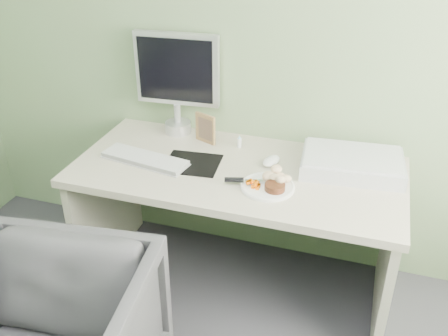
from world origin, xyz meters
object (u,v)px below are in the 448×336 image
(desk, at_px, (237,200))
(plate, at_px, (268,187))
(scanner, at_px, (352,164))
(monitor, at_px, (177,78))

(desk, distance_m, plate, 0.29)
(scanner, relative_size, monitor, 0.87)
(plate, xyz_separation_m, scanner, (0.35, 0.28, 0.03))
(plate, bearing_deg, monitor, 144.00)
(desk, bearing_deg, plate, -35.61)
(desk, relative_size, scanner, 3.35)
(scanner, xyz_separation_m, monitor, (-0.96, 0.17, 0.27))
(desk, bearing_deg, monitor, 143.84)
(plate, height_order, scanner, scanner)
(desk, xyz_separation_m, plate, (0.18, -0.13, 0.19))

